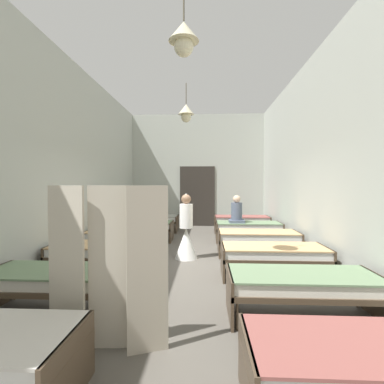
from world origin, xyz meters
TOP-DOWN VIEW (x-y plane):
  - ground_plane at (0.00, 0.00)m, footprint 5.90×11.52m
  - room_shell at (-0.00, 1.18)m, footprint 5.70×11.12m
  - bed_right_row_0 at (1.60, -3.97)m, footprint 1.90×0.84m
  - bed_left_row_1 at (-1.60, -2.38)m, footprint 1.90×0.84m
  - bed_right_row_1 at (1.60, -2.38)m, footprint 1.90×0.84m
  - bed_left_row_2 at (-1.60, -0.79)m, footprint 1.90×0.84m
  - bed_right_row_2 at (1.60, -0.79)m, footprint 1.90×0.84m
  - bed_left_row_3 at (-1.60, 0.79)m, footprint 1.90×0.84m
  - bed_right_row_3 at (1.60, 0.79)m, footprint 1.90×0.84m
  - bed_left_row_4 at (-1.60, 2.38)m, footprint 1.90×0.84m
  - bed_right_row_4 at (1.60, 2.38)m, footprint 1.90×0.84m
  - bed_left_row_5 at (-1.60, 3.97)m, footprint 1.90×0.84m
  - bed_right_row_5 at (1.60, 3.97)m, footprint 1.90×0.84m
  - nurse_near_aisle at (-0.09, 0.42)m, footprint 0.52×0.52m
  - patient_seated_primary at (1.25, 2.30)m, footprint 0.44×0.44m
  - patient_seated_secondary at (-1.25, 0.86)m, footprint 0.44×0.44m
  - privacy_screen at (-0.65, -3.20)m, footprint 1.25×0.18m

SIDE VIEW (x-z plane):
  - ground_plane at x=0.00m, z-range -0.10..0.00m
  - bed_right_row_0 at x=1.60m, z-range 0.15..0.73m
  - bed_left_row_1 at x=-1.60m, z-range 0.15..0.73m
  - bed_right_row_1 at x=1.60m, z-range 0.15..0.73m
  - bed_left_row_2 at x=-1.60m, z-range 0.15..0.73m
  - bed_right_row_2 at x=1.60m, z-range 0.15..0.73m
  - bed_left_row_3 at x=-1.60m, z-range 0.15..0.73m
  - bed_right_row_3 at x=1.60m, z-range 0.15..0.73m
  - bed_left_row_4 at x=-1.60m, z-range 0.15..0.73m
  - bed_right_row_4 at x=1.60m, z-range 0.15..0.73m
  - bed_left_row_5 at x=-1.60m, z-range 0.15..0.73m
  - bed_right_row_5 at x=1.60m, z-range 0.15..0.73m
  - nurse_near_aisle at x=-0.09m, z-range -0.21..1.27m
  - privacy_screen at x=-0.65m, z-range 0.00..1.70m
  - patient_seated_primary at x=1.25m, z-range 0.47..1.27m
  - patient_seated_secondary at x=-1.25m, z-range 0.47..1.27m
  - room_shell at x=0.00m, z-range 0.00..4.50m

